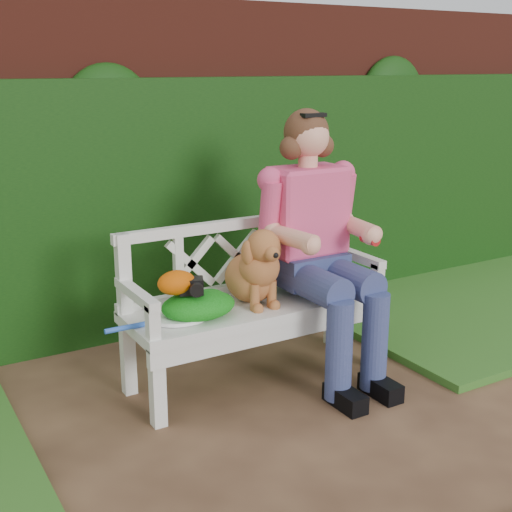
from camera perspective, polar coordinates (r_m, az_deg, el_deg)
ground at (r=3.49m, az=2.29°, el=-15.00°), size 60.00×60.00×0.00m
brick_wall at (r=4.76m, az=-10.12°, el=7.22°), size 10.00×0.30×2.20m
ivy_hedge at (r=4.60m, az=-9.00°, el=3.82°), size 10.00×0.18×1.70m
grass_right at (r=5.57m, az=18.29°, el=-3.50°), size 2.60×2.00×0.05m
garden_bench at (r=3.98m, az=0.00°, el=-7.09°), size 1.62×0.72×0.48m
seated_woman at (r=3.98m, az=4.67°, el=1.28°), size 0.90×1.05×1.59m
dog at (r=3.81m, az=-0.23°, el=-0.69°), size 0.35×0.45×0.45m
tennis_racket at (r=3.64m, az=-6.72°, el=-5.14°), size 0.65×0.43×0.03m
green_bag at (r=3.65m, az=-4.83°, el=-4.07°), size 0.47×0.40×0.14m
camera_item at (r=3.60m, az=-5.41°, el=-2.49°), size 0.15×0.14×0.08m
baseball_glove at (r=3.59m, az=-6.65°, el=-2.22°), size 0.21×0.16×0.13m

